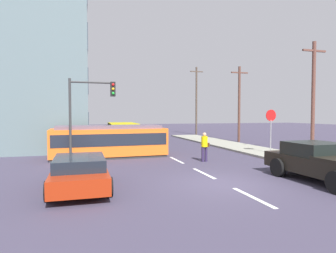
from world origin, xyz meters
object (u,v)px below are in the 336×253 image
traffic_light_mast (89,104)px  city_bus (122,131)px  stop_sign (271,122)px  parked_sedan_mid (88,142)px  pickup_truck_parked (324,162)px  utility_pole_near (313,96)px  utility_pole_mid (239,103)px  pedestrian_crossing (205,145)px  parked_sedan_near (80,172)px  utility_pole_far (196,100)px  parked_sedan_furthest (84,132)px  parked_sedan_far (80,136)px  streetcar_tram (109,141)px

traffic_light_mast → city_bus: bearing=73.4°
stop_sign → parked_sedan_mid: bearing=152.9°
pickup_truck_parked → utility_pole_near: bearing=50.0°
utility_pole_mid → city_bus: bearing=165.8°
utility_pole_near → traffic_light_mast: bearing=174.3°
pedestrian_crossing → parked_sedan_near: (-6.80, -4.36, -0.32)m
stop_sign → utility_pole_far: bearing=82.7°
city_bus → utility_pole_near: bearing=-49.0°
stop_sign → pedestrian_crossing: bearing=-165.9°
parked_sedan_furthest → utility_pole_mid: bearing=-32.6°
parked_sedan_mid → utility_pole_mid: (14.40, 2.75, 3.24)m
parked_sedan_far → parked_sedan_near: bearing=-89.4°
city_bus → parked_sedan_far: bearing=166.9°
streetcar_tram → parked_sedan_far: 10.62m
streetcar_tram → stop_sign: (10.46, -2.03, 1.16)m
pedestrian_crossing → traffic_light_mast: bearing=164.1°
pickup_truck_parked → utility_pole_mid: 17.32m
streetcar_tram → parked_sedan_furthest: 16.18m
parked_sedan_furthest → utility_pole_near: size_ratio=0.58×
utility_pole_far → stop_sign: bearing=-97.3°
streetcar_tram → pickup_truck_parked: 12.10m
city_bus → pedestrian_crossing: bearing=-76.9°
parked_sedan_furthest → traffic_light_mast: (0.31, -17.68, 2.68)m
parked_sedan_far → stop_sign: stop_sign is taller
city_bus → pickup_truck_parked: bearing=-73.7°
city_bus → parked_sedan_near: size_ratio=1.34×
streetcar_tram → utility_pole_far: utility_pole_far is taller
parked_sedan_mid → parked_sedan_far: bearing=95.7°
pickup_truck_parked → utility_pole_near: (5.38, 6.41, 3.11)m
parked_sedan_furthest → stop_sign: stop_sign is taller
traffic_light_mast → utility_pole_mid: utility_pole_mid is taller
pickup_truck_parked → parked_sedan_near: bearing=169.9°
parked_sedan_mid → stop_sign: bearing=-27.1°
city_bus → pickup_truck_parked: (5.52, -18.93, -0.28)m
parked_sedan_near → traffic_light_mast: (0.48, 6.16, 2.68)m
parked_sedan_near → traffic_light_mast: 6.74m
city_bus → stop_sign: size_ratio=2.08×
parked_sedan_near → utility_pole_far: bearing=59.7°
streetcar_tram → parked_sedan_far: size_ratio=1.62×
stop_sign → utility_pole_mid: 9.30m
city_bus → parked_sedan_mid: bearing=-120.9°
parked_sedan_far → utility_pole_near: 20.31m
parked_sedan_mid → utility_pole_near: 16.18m
streetcar_tram → parked_sedan_mid: 4.17m
parked_sedan_near → utility_pole_mid: 20.99m
streetcar_tram → parked_sedan_far: (-1.89, 10.44, -0.41)m
pickup_truck_parked → parked_sedan_near: 9.47m
parked_sedan_near → parked_sedan_mid: same height
streetcar_tram → pickup_truck_parked: (7.60, -9.41, -0.24)m
pedestrian_crossing → utility_pole_near: utility_pole_near is taller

